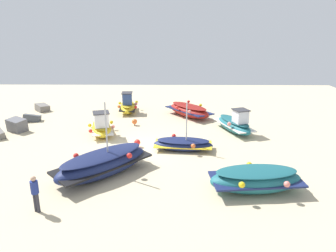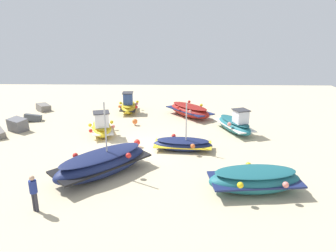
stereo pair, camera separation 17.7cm
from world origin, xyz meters
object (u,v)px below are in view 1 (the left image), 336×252
Objects in this scene: fishing_boat_3 at (256,179)px; fishing_boat_5 at (128,106)px; fishing_boat_1 at (103,163)px; fishing_boat_4 at (101,127)px; fishing_boat_0 at (235,124)px; mooring_buoy_1 at (137,142)px; fishing_boat_6 at (183,144)px; mooring_buoy_0 at (135,122)px; person_walking at (35,191)px; fishing_boat_2 at (189,110)px.

fishing_boat_5 reaches higher than fishing_boat_3.
fishing_boat_1 is 6.58m from fishing_boat_4.
fishing_boat_0 is 8.18× the size of mooring_buoy_1.
fishing_boat_3 is at bearing -24.10° from fishing_boat_0.
fishing_boat_4 is at bearing -21.10° from fishing_boat_6.
mooring_buoy_1 is (-4.63, -0.70, 0.01)m from mooring_buoy_0.
fishing_boat_1 is at bearing 161.77° from mooring_buoy_1.
fishing_boat_1 is 7.64m from fishing_boat_3.
fishing_boat_4 is 3.68m from mooring_buoy_1.
fishing_boat_5 reaches higher than mooring_buoy_1.
fishing_boat_6 is 2.32× the size of person_walking.
fishing_boat_0 is at bearing -15.02° from person_walking.
fishing_boat_1 is at bearing 117.48° from fishing_boat_2.
fishing_boat_3 reaches higher than mooring_buoy_1.
mooring_buoy_0 is at bearing -140.19° from fishing_boat_1.
fishing_boat_3 is at bearing 127.64° from fishing_boat_6.
fishing_boat_0 is 10.87m from fishing_boat_1.
fishing_boat_4 is (-0.82, 9.58, -0.01)m from fishing_boat_0.
fishing_boat_5 reaches higher than fishing_boat_4.
mooring_buoy_0 is (10.16, 6.86, -0.28)m from fishing_boat_3.
fishing_boat_0 is 5.12m from fishing_boat_2.
mooring_buoy_0 is (2.24, -2.09, -0.28)m from fishing_boat_4.
person_walking is (-1.92, 9.57, 0.36)m from fishing_boat_3.
fishing_boat_0 is 8.76m from fishing_boat_3.
fishing_boat_3 is 1.36× the size of fishing_boat_5.
fishing_boat_0 is 8.27× the size of mooring_buoy_0.
fishing_boat_3 is (-8.74, 0.63, -0.00)m from fishing_boat_0.
person_walking reaches higher than mooring_buoy_1.
fishing_boat_2 reaches higher than mooring_buoy_1.
mooring_buoy_0 is at bearing 82.44° from fishing_boat_2.
fishing_boat_6 reaches higher than fishing_boat_3.
fishing_boat_6 is at bearing 47.59° from fishing_boat_4.
fishing_boat_1 is 1.35× the size of fishing_boat_6.
mooring_buoy_1 is (4.03, -1.33, -0.36)m from fishing_boat_1.
fishing_boat_5 is 6.50× the size of mooring_buoy_0.
fishing_boat_3 is at bearing -131.94° from mooring_buoy_1.
fishing_boat_2 is at bearing -162.40° from fishing_boat_0.
fishing_boat_0 is 14.76m from person_walking.
fishing_boat_3 is 16.11m from fishing_boat_5.
fishing_boat_2 is at bearing -84.78° from fishing_boat_3.
fishing_boat_5 reaches higher than fishing_boat_0.
mooring_buoy_0 is at bearing -49.25° from fishing_boat_6.
mooring_buoy_1 is at bearing 114.56° from fishing_boat_2.
fishing_boat_3 is at bearing -49.93° from person_walking.
fishing_boat_2 is at bearing 3.05° from person_walking.
fishing_boat_0 is 0.92× the size of fishing_boat_2.
fishing_boat_6 reaches higher than mooring_buoy_1.
fishing_boat_1 is at bearing -1.94° from fishing_boat_5.
fishing_boat_4 is at bearing 25.09° from person_walking.
mooring_buoy_0 is at bearing 120.92° from fishing_boat_4.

